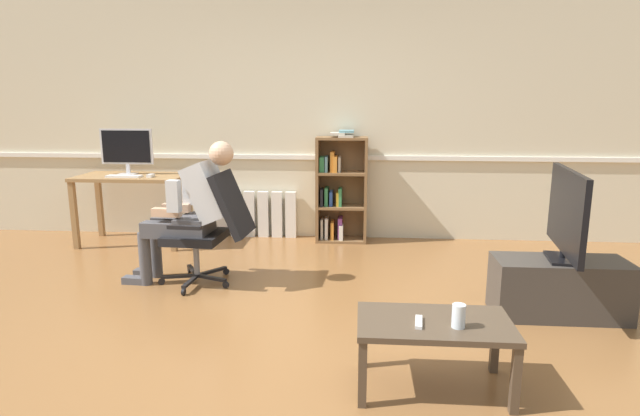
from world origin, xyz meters
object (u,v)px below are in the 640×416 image
at_px(imac_monitor, 127,148).
at_px(office_chair, 212,224).
at_px(computer_desk, 132,186).
at_px(bookshelf, 339,190).
at_px(spare_remote, 419,322).
at_px(drinking_glass, 459,316).
at_px(tv_screen, 567,214).
at_px(radiator, 257,214).
at_px(tv_stand, 559,288).
at_px(person_seated, 191,209).
at_px(computer_mouse, 151,176).
at_px(keyboard, 124,176).
at_px(coffee_table, 434,330).

distance_m(imac_monitor, office_chair, 1.89).
relative_size(computer_desk, imac_monitor, 1.98).
relative_size(bookshelf, spare_remote, 8.22).
bearing_deg(drinking_glass, tv_screen, 50.51).
relative_size(radiator, tv_stand, 0.98).
xyz_separation_m(imac_monitor, person_seated, (1.11, -1.27, -0.39)).
xyz_separation_m(radiator, drinking_glass, (1.71, -3.19, 0.19)).
xyz_separation_m(imac_monitor, tv_stand, (3.99, -1.74, -0.83)).
distance_m(bookshelf, tv_screen, 2.59).
bearing_deg(tv_stand, computer_mouse, 157.10).
bearing_deg(computer_mouse, office_chair, -48.38).
height_order(person_seated, tv_screen, person_seated).
bearing_deg(keyboard, tv_screen, -21.17).
bearing_deg(tv_screen, office_chair, 88.31).
height_order(office_chair, tv_stand, office_chair).
relative_size(bookshelf, tv_screen, 1.30).
height_order(keyboard, spare_remote, keyboard).
xyz_separation_m(computer_mouse, spare_remote, (2.52, -2.65, -0.37)).
distance_m(keyboard, spare_remote, 3.86).
relative_size(coffee_table, spare_remote, 5.47).
height_order(tv_screen, coffee_table, tv_screen).
xyz_separation_m(imac_monitor, tv_screen, (3.99, -1.74, -0.28)).
distance_m(keyboard, tv_screen, 4.22).
distance_m(computer_desk, imac_monitor, 0.42).
bearing_deg(person_seated, computer_mouse, -140.06).
bearing_deg(coffee_table, drinking_glass, -34.00).
xyz_separation_m(bookshelf, radiator, (-0.95, 0.10, -0.31)).
xyz_separation_m(computer_desk, spare_remote, (2.79, -2.77, -0.24)).
height_order(computer_mouse, tv_stand, computer_mouse).
bearing_deg(bookshelf, computer_desk, -172.57).
relative_size(imac_monitor, tv_stand, 0.62).
distance_m(computer_mouse, spare_remote, 3.68).
xyz_separation_m(bookshelf, tv_stand, (1.69, -1.96, -0.36)).
xyz_separation_m(person_seated, tv_screen, (2.88, -0.47, 0.11)).
relative_size(imac_monitor, person_seated, 0.47).
height_order(radiator, coffee_table, radiator).
height_order(computer_mouse, spare_remote, computer_mouse).
distance_m(imac_monitor, radiator, 1.58).
xyz_separation_m(keyboard, bookshelf, (2.25, 0.43, -0.19)).
distance_m(computer_mouse, office_chair, 1.47).
bearing_deg(tv_stand, person_seated, 170.68).
xyz_separation_m(keyboard, coffee_table, (2.89, -2.59, -0.42)).
relative_size(computer_mouse, person_seated, 0.08).
relative_size(imac_monitor, radiator, 0.63).
bearing_deg(computer_desk, drinking_glass, -43.19).
relative_size(person_seated, tv_screen, 1.29).
distance_m(computer_mouse, person_seated, 1.33).
bearing_deg(imac_monitor, person_seated, -48.81).
bearing_deg(spare_remote, bookshelf, -73.10).
distance_m(person_seated, drinking_glass, 2.53).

